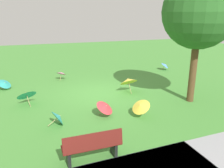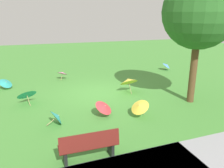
{
  "view_description": "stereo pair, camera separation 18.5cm",
  "coord_description": "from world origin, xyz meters",
  "px_view_note": "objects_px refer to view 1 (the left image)",
  "views": [
    {
      "loc": [
        2.67,
        10.35,
        3.88
      ],
      "look_at": [
        -0.51,
        0.46,
        0.6
      ],
      "focal_mm": 36.6,
      "sensor_mm": 36.0,
      "label": 1
    },
    {
      "loc": [
        2.49,
        10.4,
        3.88
      ],
      "look_at": [
        -0.51,
        0.46,
        0.6
      ],
      "focal_mm": 36.6,
      "sensor_mm": 36.0,
      "label": 2
    }
  ],
  "objects_px": {
    "park_bench": "(92,146)",
    "parasol_yellow_0": "(128,81)",
    "parasol_teal_0": "(26,94)",
    "parasol_blue_0": "(165,65)",
    "parasol_red_1": "(105,107)",
    "parasol_yellow_2": "(140,106)",
    "parasol_pink_0": "(61,73)",
    "parasol_teal_2": "(59,117)",
    "shade_tree": "(199,12)",
    "parasol_teal_1": "(5,83)"
  },
  "relations": [
    {
      "from": "parasol_yellow_0",
      "to": "parasol_teal_2",
      "type": "relative_size",
      "value": 1.34
    },
    {
      "from": "parasol_teal_2",
      "to": "parasol_yellow_2",
      "type": "bearing_deg",
      "value": 174.44
    },
    {
      "from": "shade_tree",
      "to": "parasol_yellow_0",
      "type": "distance_m",
      "value": 4.43
    },
    {
      "from": "parasol_blue_0",
      "to": "parasol_teal_2",
      "type": "xyz_separation_m",
      "value": [
        7.84,
        6.03,
        -0.04
      ]
    },
    {
      "from": "parasol_blue_0",
      "to": "parasol_red_1",
      "type": "relative_size",
      "value": 0.81
    },
    {
      "from": "parasol_teal_0",
      "to": "parasol_teal_1",
      "type": "distance_m",
      "value": 2.76
    },
    {
      "from": "shade_tree",
      "to": "park_bench",
      "type": "bearing_deg",
      "value": 29.4
    },
    {
      "from": "parasol_teal_0",
      "to": "park_bench",
      "type": "bearing_deg",
      "value": 110.89
    },
    {
      "from": "park_bench",
      "to": "parasol_pink_0",
      "type": "relative_size",
      "value": 1.95
    },
    {
      "from": "parasol_blue_0",
      "to": "parasol_red_1",
      "type": "distance_m",
      "value": 8.41
    },
    {
      "from": "parasol_red_1",
      "to": "parasol_yellow_2",
      "type": "xyz_separation_m",
      "value": [
        -1.26,
        0.48,
        0.06
      ]
    },
    {
      "from": "park_bench",
      "to": "shade_tree",
      "type": "bearing_deg",
      "value": -150.6
    },
    {
      "from": "park_bench",
      "to": "parasol_yellow_0",
      "type": "distance_m",
      "value": 5.79
    },
    {
      "from": "parasol_teal_0",
      "to": "shade_tree",
      "type": "bearing_deg",
      "value": 165.49
    },
    {
      "from": "parasol_red_1",
      "to": "parasol_yellow_2",
      "type": "bearing_deg",
      "value": 159.31
    },
    {
      "from": "parasol_red_1",
      "to": "parasol_teal_1",
      "type": "relative_size",
      "value": 1.05
    },
    {
      "from": "park_bench",
      "to": "parasol_teal_0",
      "type": "relative_size",
      "value": 1.54
    },
    {
      "from": "parasol_yellow_0",
      "to": "parasol_teal_0",
      "type": "height_order",
      "value": "parasol_yellow_0"
    },
    {
      "from": "parasol_blue_0",
      "to": "shade_tree",
      "type": "bearing_deg",
      "value": 70.66
    },
    {
      "from": "parasol_pink_0",
      "to": "parasol_yellow_2",
      "type": "relative_size",
      "value": 0.89
    },
    {
      "from": "shade_tree",
      "to": "parasol_yellow_0",
      "type": "xyz_separation_m",
      "value": [
        2.24,
        -1.99,
        -3.26
      ]
    },
    {
      "from": "parasol_teal_0",
      "to": "parasol_pink_0",
      "type": "distance_m",
      "value": 3.91
    },
    {
      "from": "parasol_teal_0",
      "to": "parasol_blue_0",
      "type": "xyz_separation_m",
      "value": [
        -8.99,
        -3.66,
        -0.12
      ]
    },
    {
      "from": "parasol_yellow_0",
      "to": "parasol_blue_0",
      "type": "bearing_deg",
      "value": -140.06
    },
    {
      "from": "parasol_pink_0",
      "to": "parasol_blue_0",
      "type": "bearing_deg",
      "value": -178.26
    },
    {
      "from": "shade_tree",
      "to": "parasol_teal_1",
      "type": "bearing_deg",
      "value": -27.71
    },
    {
      "from": "park_bench",
      "to": "parasol_yellow_0",
      "type": "xyz_separation_m",
      "value": [
        -3.0,
        -4.95,
        0.14
      ]
    },
    {
      "from": "park_bench",
      "to": "parasol_red_1",
      "type": "bearing_deg",
      "value": -113.34
    },
    {
      "from": "parasol_blue_0",
      "to": "parasol_teal_1",
      "type": "height_order",
      "value": "parasol_teal_1"
    },
    {
      "from": "shade_tree",
      "to": "parasol_blue_0",
      "type": "relative_size",
      "value": 6.98
    },
    {
      "from": "parasol_blue_0",
      "to": "parasol_teal_2",
      "type": "height_order",
      "value": "parasol_teal_2"
    },
    {
      "from": "parasol_yellow_0",
      "to": "parasol_teal_0",
      "type": "relative_size",
      "value": 0.94
    },
    {
      "from": "parasol_blue_0",
      "to": "parasol_red_1",
      "type": "height_order",
      "value": "parasol_red_1"
    },
    {
      "from": "parasol_yellow_0",
      "to": "parasol_yellow_2",
      "type": "relative_size",
      "value": 1.07
    },
    {
      "from": "parasol_red_1",
      "to": "parasol_teal_2",
      "type": "bearing_deg",
      "value": 5.67
    },
    {
      "from": "shade_tree",
      "to": "parasol_pink_0",
      "type": "distance_m",
      "value": 8.18
    },
    {
      "from": "parasol_pink_0",
      "to": "parasol_teal_2",
      "type": "bearing_deg",
      "value": 83.08
    },
    {
      "from": "parasol_teal_0",
      "to": "parasol_yellow_2",
      "type": "height_order",
      "value": "parasol_teal_0"
    },
    {
      "from": "parasol_yellow_2",
      "to": "parasol_blue_0",
      "type": "bearing_deg",
      "value": -127.14
    },
    {
      "from": "parasol_teal_2",
      "to": "parasol_red_1",
      "type": "bearing_deg",
      "value": -174.33
    },
    {
      "from": "park_bench",
      "to": "parasol_teal_2",
      "type": "relative_size",
      "value": 2.18
    },
    {
      "from": "shade_tree",
      "to": "parasol_yellow_2",
      "type": "height_order",
      "value": "shade_tree"
    },
    {
      "from": "parasol_pink_0",
      "to": "parasol_yellow_2",
      "type": "height_order",
      "value": "parasol_yellow_2"
    },
    {
      "from": "parasol_teal_1",
      "to": "parasol_teal_0",
      "type": "bearing_deg",
      "value": 115.01
    },
    {
      "from": "parasol_teal_1",
      "to": "parasol_teal_2",
      "type": "height_order",
      "value": "parasol_teal_2"
    },
    {
      "from": "parasol_blue_0",
      "to": "parasol_yellow_2",
      "type": "bearing_deg",
      "value": 52.86
    },
    {
      "from": "parasol_blue_0",
      "to": "parasol_teal_0",
      "type": "bearing_deg",
      "value": 22.13
    },
    {
      "from": "park_bench",
      "to": "parasol_yellow_0",
      "type": "relative_size",
      "value": 1.63
    },
    {
      "from": "parasol_yellow_0",
      "to": "parasol_yellow_2",
      "type": "bearing_deg",
      "value": 77.65
    },
    {
      "from": "parasol_yellow_0",
      "to": "shade_tree",
      "type": "bearing_deg",
      "value": 138.37
    }
  ]
}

